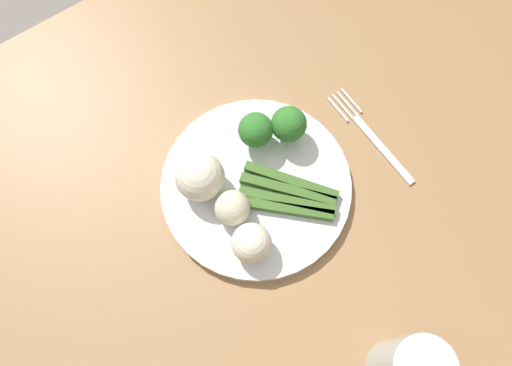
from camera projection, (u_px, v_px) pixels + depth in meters
The scene contains 10 objects.
ground_plane at pixel (261, 297), 1.40m from camera, with size 6.00×6.00×0.02m, color gray.
dining_table at pixel (265, 239), 0.76m from camera, with size 1.40×0.88×0.77m.
plate at pixel (256, 186), 0.67m from camera, with size 0.25×0.25×0.01m, color white.
asparagus_bundle at pixel (287, 195), 0.65m from camera, with size 0.12×0.13×0.01m.
broccoli_outer_edge at pixel (256, 130), 0.65m from camera, with size 0.05×0.05×0.06m.
broccoli_front at pixel (289, 124), 0.65m from camera, with size 0.05×0.05×0.06m.
cauliflower_right at pixel (200, 177), 0.63m from camera, with size 0.06×0.06×0.06m, color white.
cauliflower_near_center at pixel (251, 243), 0.61m from camera, with size 0.05×0.05×0.05m, color white.
cauliflower_left at pixel (232, 208), 0.63m from camera, with size 0.04×0.04×0.04m, color beige.
fork at pixel (371, 135), 0.70m from camera, with size 0.03×0.17×0.00m.
Camera 1 is at (-0.11, -0.14, 1.41)m, focal length 36.03 mm.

